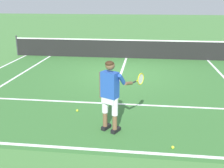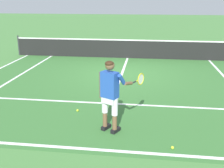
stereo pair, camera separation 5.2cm
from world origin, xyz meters
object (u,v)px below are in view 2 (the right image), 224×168
at_px(tennis_player, 111,92).
at_px(tennis_ball_near_feet, 104,119).
at_px(tennis_ball_mid_court, 78,110).
at_px(tennis_ball_by_baseline, 172,148).

height_order(tennis_player, tennis_ball_near_feet, tennis_player).
height_order(tennis_ball_near_feet, tennis_ball_mid_court, same).
xyz_separation_m(tennis_ball_by_baseline, tennis_ball_mid_court, (-2.47, 1.65, 0.00)).
relative_size(tennis_ball_by_baseline, tennis_ball_mid_court, 1.00).
distance_m(tennis_ball_by_baseline, tennis_ball_mid_court, 2.97).
relative_size(tennis_ball_near_feet, tennis_ball_by_baseline, 1.00).
bearing_deg(tennis_ball_near_feet, tennis_ball_by_baseline, -36.20).
xyz_separation_m(tennis_player, tennis_ball_by_baseline, (1.40, -0.65, -0.96)).
relative_size(tennis_player, tennis_ball_near_feet, 25.95).
bearing_deg(tennis_ball_mid_court, tennis_player, -43.04).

